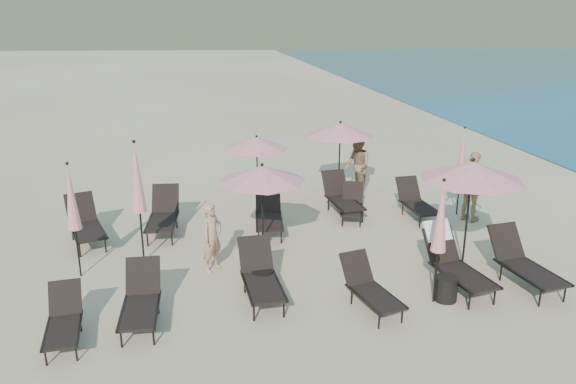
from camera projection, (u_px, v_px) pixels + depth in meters
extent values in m
plane|color=#D6BA8C|center=(365.00, 295.00, 11.13)|extent=(800.00, 800.00, 0.00)
cube|color=black|center=(63.00, 332.00, 9.30)|extent=(0.64, 1.10, 0.04)
cube|color=black|center=(65.00, 298.00, 9.87)|extent=(0.58, 0.45, 0.55)
cylinder|color=black|center=(46.00, 357.00, 8.89)|extent=(0.03, 0.03, 0.30)
cylinder|color=black|center=(53.00, 328.00, 9.72)|extent=(0.03, 0.03, 0.30)
cylinder|color=black|center=(76.00, 353.00, 9.00)|extent=(0.03, 0.03, 0.30)
cylinder|color=black|center=(81.00, 324.00, 9.84)|extent=(0.03, 0.03, 0.30)
cube|color=black|center=(46.00, 332.00, 9.27)|extent=(0.14, 1.19, 0.04)
cube|color=black|center=(80.00, 328.00, 9.40)|extent=(0.14, 1.19, 0.04)
cube|color=black|center=(140.00, 312.00, 9.81)|extent=(0.68, 1.24, 0.05)
cube|color=black|center=(143.00, 276.00, 10.49)|extent=(0.65, 0.49, 0.63)
cylinder|color=black|center=(121.00, 338.00, 9.36)|extent=(0.04, 0.04, 0.35)
cylinder|color=black|center=(129.00, 307.00, 10.34)|extent=(0.04, 0.04, 0.35)
cylinder|color=black|center=(153.00, 336.00, 9.43)|extent=(0.04, 0.04, 0.35)
cylinder|color=black|center=(158.00, 305.00, 10.41)|extent=(0.04, 0.04, 0.35)
cube|color=black|center=(122.00, 312.00, 9.82)|extent=(0.10, 1.37, 0.04)
cube|color=black|center=(158.00, 309.00, 9.90)|extent=(0.10, 1.37, 0.04)
cube|color=black|center=(263.00, 287.00, 10.65)|extent=(0.71, 1.31, 0.05)
cube|color=black|center=(255.00, 254.00, 11.36)|extent=(0.68, 0.51, 0.66)
cylinder|color=black|center=(254.00, 312.00, 10.16)|extent=(0.04, 0.04, 0.36)
cylinder|color=black|center=(245.00, 285.00, 11.18)|extent=(0.04, 0.04, 0.36)
cylinder|color=black|center=(284.00, 309.00, 10.28)|extent=(0.04, 0.04, 0.36)
cylinder|color=black|center=(272.00, 282.00, 11.30)|extent=(0.04, 0.04, 0.36)
cube|color=black|center=(246.00, 287.00, 10.63)|extent=(0.10, 1.44, 0.04)
cube|color=black|center=(279.00, 284.00, 10.77)|extent=(0.10, 1.44, 0.04)
cube|color=black|center=(377.00, 298.00, 10.37)|extent=(0.83, 1.23, 0.05)
cube|color=black|center=(357.00, 268.00, 10.94)|extent=(0.67, 0.55, 0.58)
cylinder|color=black|center=(379.00, 321.00, 9.91)|extent=(0.03, 0.03, 0.32)
cylinder|color=black|center=(352.00, 296.00, 10.76)|extent=(0.03, 0.03, 0.32)
cylinder|color=black|center=(402.00, 315.00, 10.10)|extent=(0.03, 0.03, 0.32)
cylinder|color=black|center=(373.00, 292.00, 10.95)|extent=(0.03, 0.03, 0.32)
cube|color=black|center=(362.00, 299.00, 10.30)|extent=(0.33, 1.25, 0.04)
cube|color=black|center=(388.00, 293.00, 10.51)|extent=(0.33, 1.25, 0.04)
cube|color=black|center=(465.00, 277.00, 11.06)|extent=(0.88, 1.41, 0.05)
cube|color=black|center=(441.00, 245.00, 11.76)|extent=(0.75, 0.60, 0.68)
cylinder|color=black|center=(470.00, 301.00, 10.54)|extent=(0.04, 0.04, 0.37)
cylinder|color=black|center=(435.00, 275.00, 11.55)|extent=(0.04, 0.04, 0.37)
cylinder|color=black|center=(495.00, 296.00, 10.72)|extent=(0.04, 0.04, 0.37)
cylinder|color=black|center=(459.00, 271.00, 11.74)|extent=(0.04, 0.04, 0.37)
cube|color=black|center=(450.00, 277.00, 11.00)|extent=(0.27, 1.47, 0.04)
cube|color=black|center=(478.00, 273.00, 11.21)|extent=(0.27, 1.47, 0.04)
cube|color=white|center=(438.00, 231.00, 11.82)|extent=(0.63, 0.40, 0.41)
cube|color=black|center=(534.00, 274.00, 11.18)|extent=(0.85, 1.41, 0.06)
cube|color=black|center=(506.00, 242.00, 11.89)|extent=(0.75, 0.59, 0.69)
cylinder|color=black|center=(540.00, 298.00, 10.65)|extent=(0.04, 0.04, 0.38)
cylinder|color=black|center=(501.00, 272.00, 11.69)|extent=(0.04, 0.04, 0.38)
cylinder|color=black|center=(565.00, 293.00, 10.82)|extent=(0.04, 0.04, 0.38)
cylinder|color=black|center=(524.00, 268.00, 11.86)|extent=(0.04, 0.04, 0.38)
cube|color=black|center=(518.00, 274.00, 11.13)|extent=(0.23, 1.50, 0.04)
cube|color=black|center=(545.00, 270.00, 11.32)|extent=(0.23, 1.50, 0.04)
cube|color=black|center=(88.00, 231.00, 13.33)|extent=(1.04, 1.46, 0.05)
cube|color=black|center=(80.00, 208.00, 13.97)|extent=(0.80, 0.68, 0.68)
cylinder|color=black|center=(80.00, 250.00, 12.80)|extent=(0.04, 0.04, 0.37)
cylinder|color=black|center=(73.00, 233.00, 13.75)|extent=(0.04, 0.04, 0.37)
cylinder|color=black|center=(105.00, 245.00, 13.05)|extent=(0.04, 0.04, 0.37)
cylinder|color=black|center=(97.00, 229.00, 14.01)|extent=(0.04, 0.04, 0.37)
cube|color=black|center=(73.00, 233.00, 13.22)|extent=(0.48, 1.43, 0.04)
cube|color=black|center=(102.00, 228.00, 13.52)|extent=(0.48, 1.43, 0.04)
cube|color=black|center=(162.00, 222.00, 13.89)|extent=(0.82, 1.39, 0.06)
cube|color=black|center=(165.00, 198.00, 14.64)|extent=(0.73, 0.57, 0.69)
cylinder|color=black|center=(147.00, 239.00, 13.40)|extent=(0.04, 0.04, 0.38)
cylinder|color=black|center=(154.00, 222.00, 14.49)|extent=(0.04, 0.04, 0.38)
cylinder|color=black|center=(172.00, 238.00, 13.45)|extent=(0.04, 0.04, 0.38)
cylinder|color=black|center=(177.00, 221.00, 14.53)|extent=(0.04, 0.04, 0.38)
cube|color=black|center=(149.00, 222.00, 13.91)|extent=(0.19, 1.50, 0.04)
cube|color=black|center=(176.00, 221.00, 13.97)|extent=(0.19, 1.50, 0.04)
cube|color=black|center=(269.00, 222.00, 13.98)|extent=(0.79, 1.32, 0.05)
cube|color=black|center=(268.00, 199.00, 14.69)|extent=(0.70, 0.55, 0.65)
cylinder|color=black|center=(259.00, 237.00, 13.52)|extent=(0.04, 0.04, 0.36)
cylinder|color=black|center=(258.00, 221.00, 14.55)|extent=(0.04, 0.04, 0.36)
cylinder|color=black|center=(281.00, 237.00, 13.56)|extent=(0.04, 0.04, 0.36)
cylinder|color=black|center=(279.00, 221.00, 14.58)|extent=(0.04, 0.04, 0.36)
cube|color=black|center=(257.00, 221.00, 14.01)|extent=(0.21, 1.41, 0.04)
cube|color=black|center=(282.00, 221.00, 14.05)|extent=(0.21, 1.41, 0.04)
cube|color=black|center=(352.00, 210.00, 14.99)|extent=(0.86, 1.19, 0.04)
cube|color=black|center=(353.00, 192.00, 15.58)|extent=(0.65, 0.56, 0.55)
cylinder|color=black|center=(342.00, 221.00, 14.64)|extent=(0.03, 0.03, 0.30)
cylinder|color=black|center=(344.00, 209.00, 15.51)|extent=(0.03, 0.03, 0.30)
cylinder|color=black|center=(360.00, 222.00, 14.58)|extent=(0.03, 0.03, 0.30)
cylinder|color=black|center=(360.00, 210.00, 15.45)|extent=(0.03, 0.03, 0.30)
cube|color=black|center=(342.00, 209.00, 15.06)|extent=(0.41, 1.16, 0.04)
cube|color=black|center=(362.00, 209.00, 14.99)|extent=(0.41, 1.16, 0.04)
cube|color=black|center=(345.00, 203.00, 15.29)|extent=(0.78, 1.36, 0.05)
cube|color=black|center=(335.00, 183.00, 15.99)|extent=(0.71, 0.55, 0.68)
cylinder|color=black|center=(342.00, 218.00, 14.77)|extent=(0.04, 0.04, 0.37)
cylinder|color=black|center=(328.00, 204.00, 15.81)|extent=(0.04, 0.04, 0.37)
cylinder|color=black|center=(362.00, 216.00, 14.92)|extent=(0.04, 0.04, 0.37)
cylinder|color=black|center=(347.00, 203.00, 15.95)|extent=(0.04, 0.04, 0.37)
cube|color=black|center=(333.00, 203.00, 15.25)|extent=(0.16, 1.47, 0.04)
cube|color=black|center=(356.00, 201.00, 15.41)|extent=(0.16, 1.47, 0.04)
cube|color=black|center=(421.00, 208.00, 15.00)|extent=(0.70, 1.25, 0.05)
cube|color=black|center=(408.00, 189.00, 15.66)|extent=(0.65, 0.49, 0.63)
cylinder|color=black|center=(420.00, 222.00, 14.53)|extent=(0.04, 0.04, 0.34)
cylinder|color=black|center=(403.00, 209.00, 15.49)|extent=(0.04, 0.04, 0.34)
cylinder|color=black|center=(438.00, 220.00, 14.65)|extent=(0.04, 0.04, 0.34)
cylinder|color=black|center=(420.00, 207.00, 15.61)|extent=(0.04, 0.04, 0.34)
cube|color=black|center=(410.00, 208.00, 14.97)|extent=(0.12, 1.37, 0.04)
cube|color=black|center=(430.00, 206.00, 15.11)|extent=(0.12, 1.37, 0.04)
cylinder|color=black|center=(263.00, 212.00, 12.81)|extent=(0.04, 0.04, 2.01)
cone|color=pink|center=(262.00, 174.00, 12.53)|extent=(2.01, 2.01, 0.36)
sphere|color=black|center=(262.00, 165.00, 12.47)|extent=(0.08, 0.08, 0.08)
cylinder|color=black|center=(467.00, 216.00, 12.24)|extent=(0.05, 0.05, 2.25)
cone|color=pink|center=(472.00, 171.00, 11.92)|extent=(2.25, 2.25, 0.41)
sphere|color=black|center=(473.00, 160.00, 11.85)|extent=(0.09, 0.09, 0.09)
cylinder|color=black|center=(257.00, 172.00, 16.22)|extent=(0.04, 0.04, 1.89)
cone|color=pink|center=(257.00, 143.00, 15.95)|extent=(1.89, 1.89, 0.34)
sphere|color=black|center=(257.00, 136.00, 15.89)|extent=(0.07, 0.07, 0.07)
cylinder|color=black|center=(339.00, 161.00, 16.97)|extent=(0.04, 0.04, 2.12)
cone|color=pink|center=(340.00, 129.00, 16.68)|extent=(2.12, 2.12, 0.38)
sphere|color=black|center=(340.00, 122.00, 16.61)|extent=(0.08, 0.08, 0.08)
cylinder|color=black|center=(435.00, 276.00, 10.73)|extent=(0.04, 0.04, 1.07)
cone|color=pink|center=(441.00, 217.00, 10.36)|extent=(0.29, 0.29, 1.36)
sphere|color=black|center=(444.00, 180.00, 10.14)|extent=(0.07, 0.07, 0.07)
cylinder|color=black|center=(458.00, 196.00, 15.41)|extent=(0.04, 0.04, 1.06)
cone|color=pink|center=(462.00, 153.00, 15.04)|extent=(0.29, 0.29, 1.35)
sphere|color=black|center=(465.00, 128.00, 14.82)|extent=(0.07, 0.07, 0.07)
cylinder|color=black|center=(142.00, 237.00, 12.47)|extent=(0.04, 0.04, 1.20)
cone|color=pink|center=(137.00, 178.00, 12.05)|extent=(0.33, 0.33, 1.53)
sphere|color=black|center=(134.00, 141.00, 11.80)|extent=(0.08, 0.08, 0.08)
cylinder|color=black|center=(78.00, 253.00, 11.78)|extent=(0.04, 0.04, 1.08)
cone|color=pink|center=(71.00, 197.00, 11.40)|extent=(0.29, 0.29, 1.37)
sphere|color=black|center=(67.00, 163.00, 11.18)|extent=(0.07, 0.07, 0.07)
cylinder|color=black|center=(263.00, 280.00, 11.29)|extent=(0.43, 0.43, 0.43)
cylinder|color=black|center=(446.00, 289.00, 10.89)|extent=(0.45, 0.45, 0.48)
imported|color=tan|center=(212.00, 237.00, 12.00)|extent=(0.65, 0.66, 1.53)
imported|color=#986B4E|center=(357.00, 166.00, 16.86)|extent=(0.74, 0.94, 1.87)
imported|color=tan|center=(473.00, 187.00, 14.80)|extent=(1.03, 1.17, 1.89)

